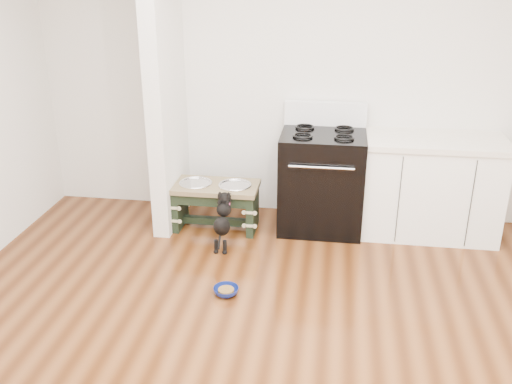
{
  "coord_description": "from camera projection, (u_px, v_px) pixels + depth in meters",
  "views": [
    {
      "loc": [
        0.36,
        -2.79,
        2.39
      ],
      "look_at": [
        -0.29,
        1.62,
        0.54
      ],
      "focal_mm": 40.0,
      "sensor_mm": 36.0,
      "label": 1
    }
  ],
  "objects": [
    {
      "name": "partition_wall",
      "position": [
        165.0,
        82.0,
        5.07
      ],
      "size": [
        0.15,
        0.8,
        2.7
      ],
      "primitive_type": "cube",
      "color": "silver",
      "rests_on": "ground"
    },
    {
      "name": "oven_range",
      "position": [
        322.0,
        179.0,
        5.27
      ],
      "size": [
        0.76,
        0.69,
        1.14
      ],
      "color": "black",
      "rests_on": "ground"
    },
    {
      "name": "dog_feeder",
      "position": [
        215.0,
        197.0,
        5.3
      ],
      "size": [
        0.8,
        0.43,
        0.45
      ],
      "color": "black",
      "rests_on": "ground"
    },
    {
      "name": "room_shell",
      "position": [
        265.0,
        120.0,
        2.89
      ],
      "size": [
        5.0,
        5.0,
        5.0
      ],
      "color": "silver",
      "rests_on": "ground"
    },
    {
      "name": "cabinet_run",
      "position": [
        430.0,
        187.0,
        5.17
      ],
      "size": [
        1.24,
        0.64,
        0.91
      ],
      "color": "white",
      "rests_on": "ground"
    },
    {
      "name": "floor_bowl",
      "position": [
        226.0,
        291.0,
        4.34
      ],
      "size": [
        0.23,
        0.23,
        0.06
      ],
      "rotation": [
        0.0,
        0.0,
        -0.19
      ],
      "color": "navy",
      "rests_on": "ground"
    },
    {
      "name": "puppy",
      "position": [
        223.0,
        219.0,
        4.96
      ],
      "size": [
        0.14,
        0.41,
        0.49
      ],
      "color": "black",
      "rests_on": "ground"
    },
    {
      "name": "ground",
      "position": [
        264.0,
        375.0,
        3.52
      ],
      "size": [
        5.0,
        5.0,
        0.0
      ],
      "primitive_type": "plane",
      "color": "#411F0B",
      "rests_on": "ground"
    }
  ]
}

